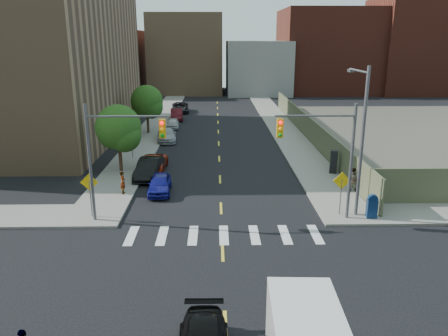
{
  "coord_description": "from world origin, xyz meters",
  "views": [
    {
      "loc": [
        -0.33,
        -18.06,
        10.43
      ],
      "look_at": [
        0.24,
        10.32,
        2.0
      ],
      "focal_mm": 35.0,
      "sensor_mm": 36.0,
      "label": 1
    }
  ],
  "objects_px": {
    "parked_car_blue": "(160,184)",
    "parked_car_black": "(149,168)",
    "parked_car_silver": "(167,135)",
    "pedestrian_west": "(123,183)",
    "payphone": "(334,162)",
    "parked_car_red": "(153,163)",
    "parked_car_grey": "(180,107)",
    "parked_car_maroon": "(177,114)",
    "parked_car_white": "(173,123)",
    "pedestrian_east": "(352,179)",
    "mailbox": "(372,206)"
  },
  "relations": [
    {
      "from": "parked_car_red",
      "to": "parked_car_maroon",
      "type": "xyz_separation_m",
      "value": [
        0.0,
        23.41,
        0.11
      ]
    },
    {
      "from": "mailbox",
      "to": "payphone",
      "type": "xyz_separation_m",
      "value": [
        0.04,
        9.02,
        0.22
      ]
    },
    {
      "from": "parked_car_black",
      "to": "payphone",
      "type": "height_order",
      "value": "payphone"
    },
    {
      "from": "parked_car_silver",
      "to": "pedestrian_west",
      "type": "distance_m",
      "value": 16.81
    },
    {
      "from": "parked_car_white",
      "to": "parked_car_maroon",
      "type": "distance_m",
      "value": 5.52
    },
    {
      "from": "parked_car_white",
      "to": "payphone",
      "type": "bearing_deg",
      "value": -56.37
    },
    {
      "from": "parked_car_red",
      "to": "mailbox",
      "type": "xyz_separation_m",
      "value": [
        14.48,
        -10.37,
        0.23
      ]
    },
    {
      "from": "parked_car_black",
      "to": "mailbox",
      "type": "bearing_deg",
      "value": -25.85
    },
    {
      "from": "parked_car_maroon",
      "to": "pedestrian_west",
      "type": "bearing_deg",
      "value": -97.7
    },
    {
      "from": "parked_car_white",
      "to": "parked_car_grey",
      "type": "relative_size",
      "value": 0.69
    },
    {
      "from": "parked_car_maroon",
      "to": "pedestrian_west",
      "type": "xyz_separation_m",
      "value": [
        -1.21,
        -29.27,
        0.21
      ]
    },
    {
      "from": "parked_car_black",
      "to": "parked_car_grey",
      "type": "height_order",
      "value": "parked_car_black"
    },
    {
      "from": "parked_car_black",
      "to": "pedestrian_west",
      "type": "relative_size",
      "value": 2.92
    },
    {
      "from": "parked_car_blue",
      "to": "parked_car_maroon",
      "type": "distance_m",
      "value": 28.79
    },
    {
      "from": "parked_car_blue",
      "to": "parked_car_black",
      "type": "xyz_separation_m",
      "value": [
        -1.24,
        3.49,
        0.11
      ]
    },
    {
      "from": "parked_car_grey",
      "to": "parked_car_maroon",
      "type": "bearing_deg",
      "value": -95.19
    },
    {
      "from": "parked_car_white",
      "to": "parked_car_maroon",
      "type": "relative_size",
      "value": 0.81
    },
    {
      "from": "parked_car_black",
      "to": "parked_car_white",
      "type": "height_order",
      "value": "parked_car_black"
    },
    {
      "from": "parked_car_black",
      "to": "mailbox",
      "type": "height_order",
      "value": "mailbox"
    },
    {
      "from": "parked_car_blue",
      "to": "parked_car_black",
      "type": "distance_m",
      "value": 3.71
    },
    {
      "from": "parked_car_red",
      "to": "parked_car_white",
      "type": "height_order",
      "value": "parked_car_red"
    },
    {
      "from": "mailbox",
      "to": "payphone",
      "type": "distance_m",
      "value": 9.03
    },
    {
      "from": "parked_car_red",
      "to": "pedestrian_west",
      "type": "distance_m",
      "value": 6.0
    },
    {
      "from": "parked_car_red",
      "to": "parked_car_silver",
      "type": "height_order",
      "value": "parked_car_silver"
    },
    {
      "from": "pedestrian_west",
      "to": "mailbox",
      "type": "bearing_deg",
      "value": -110.69
    },
    {
      "from": "mailbox",
      "to": "parked_car_blue",
      "type": "bearing_deg",
      "value": 162.9
    },
    {
      "from": "parked_car_blue",
      "to": "pedestrian_east",
      "type": "height_order",
      "value": "pedestrian_east"
    },
    {
      "from": "parked_car_maroon",
      "to": "pedestrian_west",
      "type": "relative_size",
      "value": 2.82
    },
    {
      "from": "parked_car_blue",
      "to": "parked_car_black",
      "type": "height_order",
      "value": "parked_car_black"
    },
    {
      "from": "parked_car_silver",
      "to": "parked_car_white",
      "type": "distance_m",
      "value": 6.99
    },
    {
      "from": "payphone",
      "to": "pedestrian_west",
      "type": "relative_size",
      "value": 1.18
    },
    {
      "from": "parked_car_blue",
      "to": "parked_car_maroon",
      "type": "xyz_separation_m",
      "value": [
        -1.24,
        28.76,
        0.08
      ]
    },
    {
      "from": "payphone",
      "to": "pedestrian_west",
      "type": "distance_m",
      "value": 16.37
    },
    {
      "from": "parked_car_red",
      "to": "parked_car_grey",
      "type": "distance_m",
      "value": 29.74
    },
    {
      "from": "parked_car_maroon",
      "to": "parked_car_silver",
      "type": "bearing_deg",
      "value": -95.34
    },
    {
      "from": "payphone",
      "to": "pedestrian_east",
      "type": "bearing_deg",
      "value": -75.83
    },
    {
      "from": "pedestrian_west",
      "to": "pedestrian_east",
      "type": "distance_m",
      "value": 15.91
    },
    {
      "from": "parked_car_maroon",
      "to": "pedestrian_east",
      "type": "bearing_deg",
      "value": -68.52
    },
    {
      "from": "parked_car_red",
      "to": "parked_car_maroon",
      "type": "height_order",
      "value": "parked_car_maroon"
    },
    {
      "from": "parked_car_maroon",
      "to": "mailbox",
      "type": "bearing_deg",
      "value": -72.14
    },
    {
      "from": "pedestrian_east",
      "to": "parked_car_silver",
      "type": "bearing_deg",
      "value": -32.01
    },
    {
      "from": "parked_car_blue",
      "to": "parked_car_grey",
      "type": "xyz_separation_m",
      "value": [
        -1.24,
        35.09,
        0.07
      ]
    },
    {
      "from": "pedestrian_east",
      "to": "parked_car_blue",
      "type": "bearing_deg",
      "value": 15.07
    },
    {
      "from": "parked_car_blue",
      "to": "mailbox",
      "type": "relative_size",
      "value": 2.64
    },
    {
      "from": "parked_car_blue",
      "to": "parked_car_red",
      "type": "bearing_deg",
      "value": 100.54
    },
    {
      "from": "parked_car_black",
      "to": "parked_car_maroon",
      "type": "relative_size",
      "value": 1.04
    },
    {
      "from": "parked_car_red",
      "to": "mailbox",
      "type": "relative_size",
      "value": 3.09
    },
    {
      "from": "parked_car_silver",
      "to": "payphone",
      "type": "xyz_separation_m",
      "value": [
        14.52,
        -12.25,
        0.39
      ]
    },
    {
      "from": "parked_car_red",
      "to": "payphone",
      "type": "height_order",
      "value": "payphone"
    },
    {
      "from": "parked_car_black",
      "to": "parked_car_silver",
      "type": "relative_size",
      "value": 0.97
    }
  ]
}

